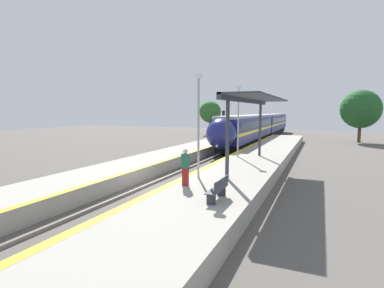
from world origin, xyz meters
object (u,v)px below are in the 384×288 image
(railway_signal, at_px, (223,126))
(lamppost_mid, at_px, (238,117))
(train, at_px, (261,125))
(platform_bench, at_px, (219,189))
(lamppost_near, at_px, (198,119))
(person_waiting, at_px, (185,166))

(railway_signal, bearing_deg, lamppost_mid, -66.99)
(train, xyz_separation_m, platform_bench, (4.83, -35.04, -0.92))
(railway_signal, relative_size, lamppost_near, 0.82)
(train, relative_size, platform_bench, 25.11)
(platform_bench, xyz_separation_m, lamppost_near, (-2.32, 3.54, 2.66))
(lamppost_mid, bearing_deg, person_waiting, -89.36)
(platform_bench, height_order, railway_signal, railway_signal)
(railway_signal, bearing_deg, lamppost_near, -76.42)
(platform_bench, relative_size, lamppost_near, 0.31)
(train, bearing_deg, lamppost_mid, -83.84)
(train, distance_m, person_waiting, 33.51)
(train, relative_size, person_waiting, 23.91)
(person_waiting, relative_size, railway_signal, 0.40)
(person_waiting, bearing_deg, lamppost_near, 93.36)
(platform_bench, height_order, lamppost_near, lamppost_near)
(platform_bench, xyz_separation_m, railway_signal, (-6.92, 22.58, 1.41))
(lamppost_mid, bearing_deg, lamppost_near, -90.00)
(platform_bench, relative_size, lamppost_mid, 0.31)
(person_waiting, height_order, railway_signal, railway_signal)
(platform_bench, relative_size, person_waiting, 0.95)
(train, bearing_deg, railway_signal, -99.51)
(railway_signal, distance_m, lamppost_near, 19.63)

